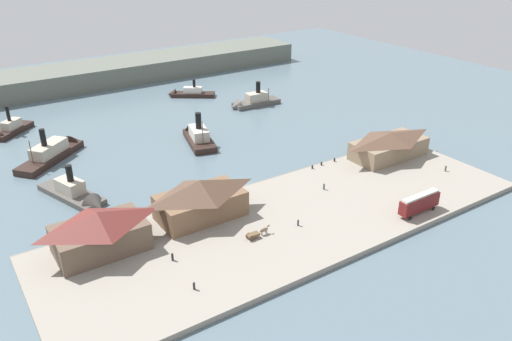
% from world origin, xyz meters
% --- Properties ---
extents(ground_plane, '(320.00, 320.00, 0.00)m').
position_xyz_m(ground_plane, '(0.00, 0.00, 0.00)').
color(ground_plane, slate).
extents(quay_promenade, '(110.00, 36.00, 1.20)m').
position_xyz_m(quay_promenade, '(0.00, -22.00, 0.60)').
color(quay_promenade, gray).
rests_on(quay_promenade, ground).
extents(seawall_edge, '(110.00, 0.80, 1.00)m').
position_xyz_m(seawall_edge, '(0.00, -3.60, 0.50)').
color(seawall_edge, slate).
rests_on(seawall_edge, ground).
extents(ferry_shed_customs_shed, '(17.58, 11.17, 8.51)m').
position_xyz_m(ferry_shed_customs_shed, '(-39.36, -11.25, 5.52)').
color(ferry_shed_customs_shed, brown).
rests_on(ferry_shed_customs_shed, quay_promenade).
extents(ferry_shed_west_terminal, '(18.83, 10.74, 8.82)m').
position_xyz_m(ferry_shed_west_terminal, '(-17.13, -10.66, 5.68)').
color(ferry_shed_west_terminal, brown).
rests_on(ferry_shed_west_terminal, quay_promenade).
extents(ferry_shed_central_terminal, '(21.66, 10.48, 6.99)m').
position_xyz_m(ferry_shed_central_terminal, '(40.98, -10.65, 4.74)').
color(ferry_shed_central_terminal, '#847056').
rests_on(ferry_shed_central_terminal, quay_promenade).
extents(street_tram, '(10.84, 2.41, 4.54)m').
position_xyz_m(street_tram, '(23.66, -35.92, 3.83)').
color(street_tram, maroon).
rests_on(street_tram, quay_promenade).
extents(horse_cart, '(5.50, 1.44, 1.87)m').
position_xyz_m(horse_cart, '(-11.33, -24.22, 2.13)').
color(horse_cart, brown).
rests_on(horse_cart, quay_promenade).
extents(pedestrian_near_cart, '(0.41, 0.41, 1.68)m').
position_xyz_m(pedestrian_near_cart, '(-29.87, -32.04, 1.96)').
color(pedestrian_near_cart, '#232328').
rests_on(pedestrian_near_cart, quay_promenade).
extents(pedestrian_walking_west, '(0.39, 0.39, 1.57)m').
position_xyz_m(pedestrian_walking_west, '(-1.80, -25.42, 1.92)').
color(pedestrian_walking_west, '#33384C').
rests_on(pedestrian_walking_west, quay_promenade).
extents(pedestrian_walking_east, '(0.42, 0.42, 1.70)m').
position_xyz_m(pedestrian_walking_east, '(13.57, -15.81, 1.98)').
color(pedestrian_walking_east, '#3D4C42').
rests_on(pedestrian_walking_east, quay_promenade).
extents(pedestrian_near_west_shed, '(0.42, 0.42, 1.71)m').
position_xyz_m(pedestrian_near_west_shed, '(46.55, -25.47, 1.98)').
color(pedestrian_near_west_shed, '#3D4C42').
rests_on(pedestrian_near_west_shed, quay_promenade).
extents(pedestrian_near_east_shed, '(0.44, 0.44, 1.79)m').
position_xyz_m(pedestrian_near_east_shed, '(-29.34, -22.12, 2.02)').
color(pedestrian_near_east_shed, '#232328').
rests_on(pedestrian_near_east_shed, quay_promenade).
extents(mooring_post_center_west, '(0.44, 0.44, 0.90)m').
position_xyz_m(mooring_post_center_west, '(18.71, -5.14, 1.65)').
color(mooring_post_center_west, black).
rests_on(mooring_post_center_west, quay_promenade).
extents(mooring_post_center_east, '(0.44, 0.44, 0.90)m').
position_xyz_m(mooring_post_center_east, '(26.65, -4.88, 1.65)').
color(mooring_post_center_east, black).
rests_on(mooring_post_center_east, quay_promenade).
extents(mooring_post_west, '(0.44, 0.44, 0.90)m').
position_xyz_m(mooring_post_west, '(22.10, -4.82, 1.65)').
color(mooring_post_west, black).
rests_on(mooring_post_west, quay_promenade).
extents(ferry_moored_east, '(22.71, 20.42, 11.57)m').
position_xyz_m(ferry_moored_east, '(-34.81, 42.68, 1.81)').
color(ferry_moored_east, black).
rests_on(ferry_moored_east, ground).
extents(ferry_moored_west, '(12.28, 21.98, 10.58)m').
position_xyz_m(ferry_moored_west, '(-36.95, 13.70, 1.41)').
color(ferry_moored_west, '#514C47').
rests_on(ferry_moored_west, ground).
extents(ferry_departing_north, '(14.99, 14.05, 10.33)m').
position_xyz_m(ferry_departing_north, '(-42.67, 67.94, 1.51)').
color(ferry_departing_north, black).
rests_on(ferry_departing_north, ground).
extents(ferry_near_quay, '(19.28, 6.54, 10.41)m').
position_xyz_m(ferry_near_quay, '(35.62, 49.98, 1.62)').
color(ferry_near_quay, '#514C47').
rests_on(ferry_near_quay, ground).
extents(ferry_approaching_east, '(10.87, 20.13, 11.69)m').
position_xyz_m(ferry_approaching_east, '(3.93, 31.23, 1.77)').
color(ferry_approaching_east, black).
rests_on(ferry_approaching_east, ground).
extents(ferry_outer_harbor, '(17.16, 13.97, 8.02)m').
position_xyz_m(ferry_outer_harbor, '(21.77, 73.45, 1.18)').
color(ferry_outer_harbor, black).
rests_on(ferry_outer_harbor, ground).
extents(far_headland, '(180.00, 24.00, 8.00)m').
position_xyz_m(far_headland, '(0.00, 110.00, 4.00)').
color(far_headland, '#60665B').
rests_on(far_headland, ground).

